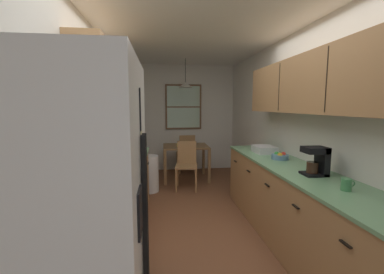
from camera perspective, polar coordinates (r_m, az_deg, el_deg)
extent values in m
plane|color=brown|center=(3.95, 0.62, -16.55)|extent=(12.00, 12.00, 0.00)
cube|color=silver|center=(3.71, -20.53, 1.84)|extent=(0.10, 9.00, 2.55)
cube|color=silver|center=(4.04, 20.01, 2.26)|extent=(0.10, 9.00, 2.55)
cube|color=silver|center=(6.27, -2.56, 4.25)|extent=(4.40, 0.10, 2.55)
cube|color=white|center=(3.76, 0.68, 22.60)|extent=(4.40, 9.00, 0.08)
cube|color=white|center=(1.56, -25.03, -19.25)|extent=(0.71, 0.82, 1.82)
cube|color=black|center=(1.52, -10.89, -21.77)|extent=(0.01, 0.01, 1.64)
cube|color=black|center=(1.48, -10.42, -22.52)|extent=(0.02, 0.02, 1.17)
cube|color=black|center=(1.55, -10.23, -21.07)|extent=(0.02, 0.02, 1.17)
cube|color=black|center=(1.25, -11.64, -16.23)|extent=(0.01, 0.15, 0.22)
cube|color=beige|center=(1.36, -11.35, -0.08)|extent=(0.01, 0.05, 0.07)
cube|color=black|center=(2.42, -19.69, -21.37)|extent=(0.62, 0.63, 0.90)
cube|color=black|center=(2.38, -11.66, -22.33)|extent=(0.01, 0.44, 0.30)
cube|color=silver|center=(2.29, -11.14, -17.74)|extent=(0.02, 0.50, 0.02)
cube|color=black|center=(2.24, -20.19, -10.93)|extent=(0.59, 0.60, 0.02)
cube|color=black|center=(2.29, -27.19, -8.50)|extent=(0.06, 0.63, 0.20)
cylinder|color=#2D2D2D|center=(2.14, -24.79, -11.53)|extent=(0.15, 0.15, 0.01)
cylinder|color=#2D2D2D|center=(2.40, -22.75, -9.47)|extent=(0.15, 0.15, 0.01)
cylinder|color=#2D2D2D|center=(2.08, -17.25, -11.79)|extent=(0.15, 0.15, 0.01)
cylinder|color=#2D2D2D|center=(2.34, -16.04, -9.62)|extent=(0.15, 0.15, 0.01)
cube|color=silver|center=(2.17, -24.13, 7.65)|extent=(0.38, 0.64, 0.33)
cube|color=black|center=(2.05, -19.44, 7.93)|extent=(0.01, 0.38, 0.21)
cube|color=#2D2D33|center=(2.33, -17.95, 7.84)|extent=(0.01, 0.13, 0.21)
cube|color=#A87A4C|center=(3.52, -15.43, -12.26)|extent=(0.60, 1.77, 0.87)
cube|color=#6B9E70|center=(3.40, -15.68, -5.07)|extent=(0.63, 1.79, 0.03)
cube|color=black|center=(2.84, -11.04, -11.20)|extent=(0.02, 0.10, 0.01)
cube|color=black|center=(3.41, -10.33, -8.09)|extent=(0.02, 0.10, 0.01)
cube|color=black|center=(3.98, -9.84, -5.87)|extent=(0.02, 0.10, 0.01)
cube|color=#A87A4C|center=(3.31, -18.83, 11.43)|extent=(0.32, 1.87, 0.74)
cube|color=#2D2319|center=(2.98, -16.94, 12.02)|extent=(0.01, 0.01, 0.68)
cube|color=#2D2319|center=(3.59, -15.21, 11.19)|extent=(0.01, 0.01, 0.68)
cube|color=#A87A4C|center=(3.22, 21.61, -14.33)|extent=(0.60, 3.06, 0.87)
cube|color=#6B9E70|center=(3.09, 21.99, -6.52)|extent=(0.63, 3.08, 0.03)
cube|color=black|center=(2.02, 31.29, -19.92)|extent=(0.02, 0.10, 0.01)
cube|color=black|center=(2.49, 22.30, -14.30)|extent=(0.02, 0.10, 0.01)
cube|color=black|center=(3.00, 16.52, -10.34)|extent=(0.02, 0.10, 0.01)
cube|color=black|center=(3.55, 12.57, -7.51)|extent=(0.02, 0.10, 0.01)
cube|color=black|center=(4.12, 9.73, -5.43)|extent=(0.02, 0.10, 0.01)
cube|color=#A87A4C|center=(3.05, 25.62, 10.70)|extent=(0.32, 2.76, 0.63)
cube|color=#2D2319|center=(2.58, 28.03, 11.36)|extent=(0.01, 0.01, 0.58)
cube|color=#2D2319|center=(3.37, 19.01, 10.60)|extent=(0.01, 0.01, 0.58)
cube|color=brown|center=(5.41, -1.44, -2.12)|extent=(0.95, 0.76, 0.03)
cube|color=brown|center=(5.11, -6.06, -6.91)|extent=(0.06, 0.06, 0.70)
cube|color=brown|center=(5.20, 3.89, -6.65)|extent=(0.06, 0.06, 0.70)
cube|color=brown|center=(5.80, -6.18, -5.23)|extent=(0.06, 0.06, 0.70)
cube|color=brown|center=(5.88, 2.59, -5.03)|extent=(0.06, 0.06, 0.70)
cube|color=#A87A4C|center=(4.81, -1.26, -6.57)|extent=(0.46, 0.46, 0.04)
cube|color=#A87A4C|center=(4.94, -1.16, -3.53)|extent=(0.37, 0.09, 0.45)
cylinder|color=#A87A4C|center=(4.69, 0.89, -9.89)|extent=(0.04, 0.04, 0.43)
cylinder|color=#A87A4C|center=(4.71, -3.61, -9.83)|extent=(0.04, 0.04, 0.43)
cylinder|color=#A87A4C|center=(5.04, 0.94, -8.68)|extent=(0.04, 0.04, 0.43)
cylinder|color=#A87A4C|center=(5.06, -3.23, -8.63)|extent=(0.04, 0.04, 0.43)
cube|color=#A87A4C|center=(6.11, -1.41, -3.62)|extent=(0.44, 0.44, 0.04)
cube|color=#A87A4C|center=(5.89, -1.06, -1.79)|extent=(0.37, 0.07, 0.45)
cylinder|color=#A87A4C|center=(6.30, -3.36, -5.48)|extent=(0.04, 0.04, 0.43)
cylinder|color=#A87A4C|center=(6.37, -0.12, -5.33)|extent=(0.04, 0.04, 0.43)
cylinder|color=#A87A4C|center=(5.95, -2.78, -6.22)|extent=(0.04, 0.04, 0.43)
cylinder|color=#A87A4C|center=(6.02, 0.65, -6.05)|extent=(0.04, 0.04, 0.43)
cylinder|color=black|center=(5.38, -1.49, 14.77)|extent=(0.01, 0.01, 0.49)
cone|color=beige|center=(5.35, -1.48, 11.64)|extent=(0.30, 0.30, 0.10)
sphere|color=white|center=(5.35, -1.48, 11.86)|extent=(0.06, 0.06, 0.06)
cube|color=brown|center=(6.19, -1.95, 6.78)|extent=(0.87, 0.04, 1.08)
cube|color=#B2D1B7|center=(6.18, -1.93, 6.78)|extent=(0.79, 0.01, 1.00)
cube|color=brown|center=(6.17, -1.93, 6.78)|extent=(0.79, 0.02, 0.03)
cylinder|color=white|center=(4.77, -9.46, -8.16)|extent=(0.32, 0.32, 0.67)
cylinder|color=#265999|center=(2.67, -18.14, -6.40)|extent=(0.10, 0.10, 0.16)
cylinder|color=white|center=(2.65, -18.22, -4.56)|extent=(0.10, 0.10, 0.02)
cube|color=silver|center=(2.48, -10.54, -18.95)|extent=(0.02, 0.16, 0.24)
cube|color=black|center=(2.81, 25.73, -7.50)|extent=(0.22, 0.18, 0.02)
cube|color=black|center=(2.82, 27.25, -4.81)|extent=(0.06, 0.18, 0.28)
cube|color=black|center=(2.76, 26.00, -2.63)|extent=(0.22, 0.18, 0.06)
cylinder|color=#331E14|center=(2.78, 25.46, -6.20)|extent=(0.11, 0.11, 0.11)
cylinder|color=#3F7F4C|center=(2.43, 31.42, -9.12)|extent=(0.08, 0.08, 0.10)
torus|color=#3F7F4C|center=(2.46, 32.39, -8.87)|extent=(0.05, 0.01, 0.05)
cylinder|color=#597F9E|center=(3.45, 19.21, -4.26)|extent=(0.21, 0.21, 0.06)
cylinder|color=black|center=(3.45, 19.22, -4.01)|extent=(0.17, 0.17, 0.03)
sphere|color=red|center=(3.47, 19.92, -3.67)|extent=(0.06, 0.06, 0.06)
sphere|color=green|center=(3.47, 18.53, -3.62)|extent=(0.06, 0.06, 0.06)
sphere|color=yellow|center=(3.40, 19.20, -3.86)|extent=(0.06, 0.06, 0.06)
cube|color=silver|center=(3.84, 15.96, -2.71)|extent=(0.28, 0.34, 0.10)
cylinder|color=#E0D14C|center=(5.31, -2.33, -1.78)|extent=(0.21, 0.21, 0.06)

